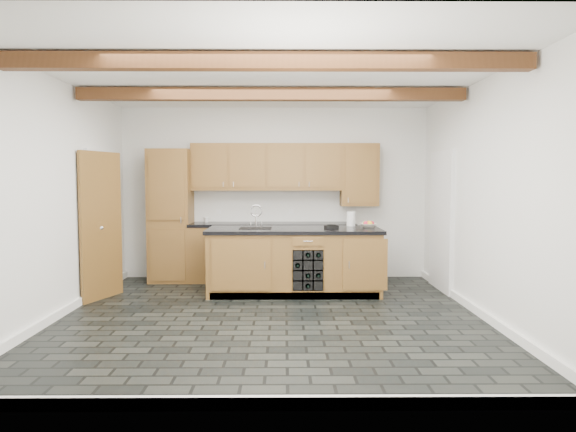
# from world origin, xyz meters

# --- Properties ---
(ground) EXTENTS (5.00, 5.00, 0.00)m
(ground) POSITION_xyz_m (0.00, 0.00, 0.00)
(ground) COLOR black
(ground) RESTS_ON ground
(room_shell) EXTENTS (5.01, 5.00, 5.00)m
(room_shell) POSITION_xyz_m (-0.09, 0.53, 1.53)
(room_shell) COLOR white
(room_shell) RESTS_ON ground
(back_cabinetry) EXTENTS (3.65, 0.62, 2.20)m
(back_cabinetry) POSITION_xyz_m (-0.38, 2.24, 0.98)
(back_cabinetry) COLOR brown
(back_cabinetry) RESTS_ON ground
(island) EXTENTS (2.48, 0.96, 0.93)m
(island) POSITION_xyz_m (0.31, 1.28, 0.46)
(island) COLOR brown
(island) RESTS_ON ground
(faucet) EXTENTS (0.45, 0.40, 0.34)m
(faucet) POSITION_xyz_m (-0.25, 1.33, 0.96)
(faucet) COLOR black
(faucet) RESTS_ON island
(kitchen_scale) EXTENTS (0.21, 0.16, 0.06)m
(kitchen_scale) POSITION_xyz_m (0.83, 1.26, 0.96)
(kitchen_scale) COLOR black
(kitchen_scale) RESTS_ON island
(fruit_bowl) EXTENTS (0.25, 0.25, 0.06)m
(fruit_bowl) POSITION_xyz_m (1.38, 1.41, 0.96)
(fruit_bowl) COLOR beige
(fruit_bowl) RESTS_ON island
(fruit_cluster) EXTENTS (0.16, 0.17, 0.07)m
(fruit_cluster) POSITION_xyz_m (1.38, 1.41, 0.99)
(fruit_cluster) COLOR #B41832
(fruit_cluster) RESTS_ON fruit_bowl
(paper_towel) EXTENTS (0.13, 0.13, 0.21)m
(paper_towel) POSITION_xyz_m (1.16, 1.65, 1.04)
(paper_towel) COLOR white
(paper_towel) RESTS_ON island
(mug) EXTENTS (0.11, 0.11, 0.09)m
(mug) POSITION_xyz_m (-1.11, 2.33, 0.97)
(mug) COLOR white
(mug) RESTS_ON back_cabinetry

